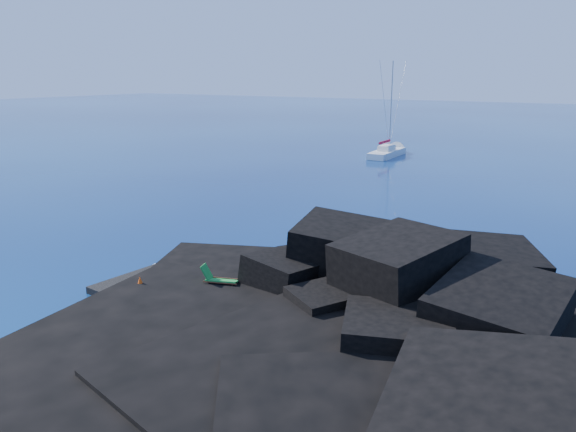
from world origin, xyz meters
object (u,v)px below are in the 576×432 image
at_px(sunbather, 203,288).
at_px(deck_chair, 222,276).
at_px(sailboat, 388,156).
at_px(marker_cone, 140,282).

bearing_deg(sunbather, deck_chair, 33.53).
xyz_separation_m(sailboat, marker_cone, (7.37, -50.01, 0.66)).
relative_size(deck_chair, marker_cone, 2.79).
bearing_deg(sailboat, marker_cone, -83.28).
bearing_deg(sailboat, sunbather, -79.89).
height_order(sailboat, deck_chair, sailboat).
height_order(sailboat, sunbather, sailboat).
xyz_separation_m(sunbather, marker_cone, (-2.78, -1.31, 0.14)).
bearing_deg(sunbather, marker_cone, 179.97).
xyz_separation_m(deck_chair, sunbather, (-0.50, -0.82, -0.43)).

